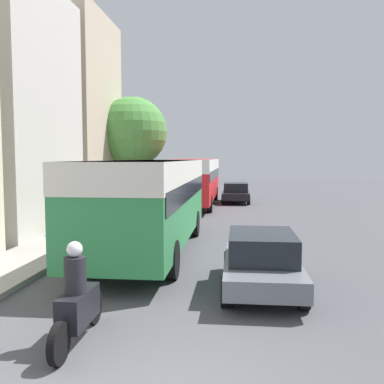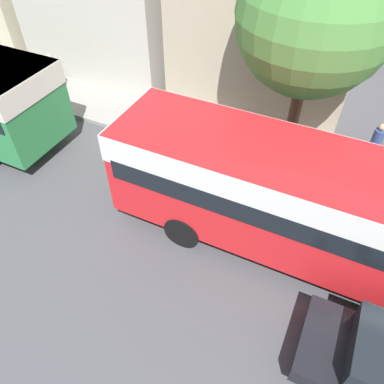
# 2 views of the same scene
# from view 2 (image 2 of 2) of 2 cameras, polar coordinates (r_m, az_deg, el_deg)

# --- Properties ---
(bus_following) EXTENTS (2.53, 11.12, 2.99)m
(bus_following) POSITION_cam_2_polar(r_m,az_deg,el_deg) (9.13, 21.48, -2.09)
(bus_following) COLOR red
(bus_following) RESTS_ON ground_plane
(pedestrian_near_curb) EXTENTS (0.33, 0.33, 1.64)m
(pedestrian_near_curb) POSITION_cam_2_polar(r_m,az_deg,el_deg) (13.03, 26.04, 6.37)
(pedestrian_near_curb) COLOR #232838
(pedestrian_near_curb) RESTS_ON sidewalk
(pedestrian_walking_away) EXTENTS (0.41, 0.41, 1.64)m
(pedestrian_walking_away) POSITION_cam_2_polar(r_m,az_deg,el_deg) (16.69, -20.33, 16.59)
(pedestrian_walking_away) COLOR #232838
(pedestrian_walking_away) RESTS_ON sidewalk
(street_tree) EXTENTS (4.19, 4.19, 6.59)m
(street_tree) POSITION_cam_2_polar(r_m,az_deg,el_deg) (11.00, 18.40, 24.05)
(street_tree) COLOR brown
(street_tree) RESTS_ON sidewalk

